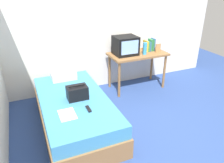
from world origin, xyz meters
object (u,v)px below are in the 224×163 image
picture_frame (158,48)px  handbag (77,93)px  bed (75,112)px  tv (125,46)px  desk (138,58)px  pillow (63,75)px  book_row (149,45)px  remote_dark (88,109)px  magazine (67,114)px  water_bottle (145,49)px

picture_frame → handbag: 2.06m
bed → tv: size_ratio=4.55×
desk → pillow: desk is taller
desk → picture_frame: picture_frame is taller
handbag → book_row: bearing=27.0°
tv → remote_dark: tv is taller
handbag → magazine: (-0.24, -0.36, -0.10)m
tv → pillow: (-1.26, -0.07, -0.38)m
picture_frame → handbag: picture_frame is taller
desk → pillow: 1.53m
desk → bed: bearing=-152.6°
water_bottle → tv: bearing=157.4°
book_row → magazine: 2.42m
pillow → remote_dark: 1.17m
tv → remote_dark: 1.75m
remote_dark → picture_frame: bearing=31.0°
book_row → handbag: (-1.79, -0.91, -0.28)m
handbag → magazine: handbag is taller
bed → picture_frame: picture_frame is taller
bed → tv: (1.27, 0.83, 0.70)m
book_row → picture_frame: book_row is taller
desk → pillow: size_ratio=2.73×
water_bottle → picture_frame: bearing=4.4°
bed → book_row: (1.84, 0.86, 0.63)m
water_bottle → picture_frame: 0.33m
pillow → picture_frame: bearing=-1.6°
tv → magazine: tv is taller
bed → remote_dark: 0.49m
book_row → handbag: book_row is taller
water_bottle → pillow: bearing=177.2°
water_bottle → book_row: size_ratio=0.94×
tv → water_bottle: bearing=-22.6°
water_bottle → pillow: size_ratio=0.55×
tv → remote_dark: (-1.17, -1.23, -0.44)m
desk → picture_frame: (0.41, -0.09, 0.18)m
picture_frame → magazine: 2.44m
magazine → bed: bearing=65.7°
book_row → magazine: book_row is taller
magazine → remote_dark: size_ratio=1.86×
tv → water_bottle: 0.39m
pillow → magazine: 1.19m
bed → book_row: size_ratio=8.03×
handbag → desk: bearing=29.7°
tv → water_bottle: size_ratio=1.87×
book_row → pillow: book_row is taller
magazine → remote_dark: remote_dark is taller
picture_frame → remote_dark: size_ratio=1.10×
magazine → picture_frame: bearing=27.6°
tv → book_row: 0.57m
water_bottle → book_row: (0.21, 0.18, -0.01)m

